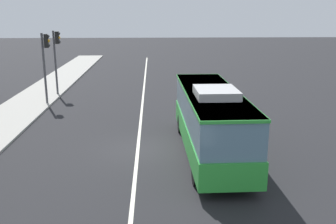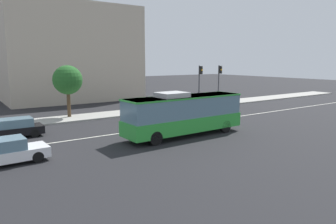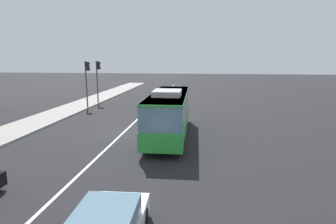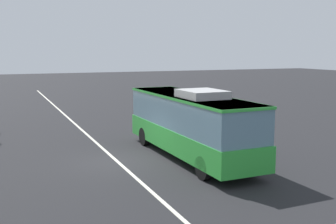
% 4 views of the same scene
% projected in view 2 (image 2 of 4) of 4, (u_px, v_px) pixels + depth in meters
% --- Properties ---
extents(ground_plane, '(160.00, 160.00, 0.00)m').
position_uv_depth(ground_plane, '(167.00, 127.00, 27.92)').
color(ground_plane, black).
extents(sidewalk_kerb, '(80.00, 3.58, 0.14)m').
position_uv_depth(sidewalk_kerb, '(124.00, 113.00, 34.77)').
color(sidewalk_kerb, '#9E9B93').
rests_on(sidewalk_kerb, ground_plane).
extents(lane_centre_line, '(76.00, 0.16, 0.01)m').
position_uv_depth(lane_centre_line, '(167.00, 127.00, 27.92)').
color(lane_centre_line, silver).
rests_on(lane_centre_line, ground_plane).
extents(transit_bus, '(10.04, 2.68, 3.46)m').
position_uv_depth(transit_bus, '(184.00, 113.00, 24.32)').
color(transit_bus, green).
rests_on(transit_bus, ground_plane).
extents(sedan_white, '(4.57, 1.97, 1.46)m').
position_uv_depth(sedan_white, '(4.00, 152.00, 17.72)').
color(sedan_white, white).
rests_on(sedan_white, ground_plane).
extents(sedan_black, '(4.52, 1.86, 1.46)m').
position_uv_depth(sedan_black, '(12.00, 128.00, 23.84)').
color(sedan_black, black).
rests_on(sedan_black, ground_plane).
extents(traffic_light_near_corner, '(0.35, 0.62, 5.20)m').
position_uv_depth(traffic_light_near_corner, '(200.00, 79.00, 38.30)').
color(traffic_light_near_corner, '#47474C').
rests_on(traffic_light_near_corner, ground_plane).
extents(traffic_light_far_corner, '(0.32, 0.62, 5.20)m').
position_uv_depth(traffic_light_far_corner, '(219.00, 78.00, 40.10)').
color(traffic_light_far_corner, '#47474C').
rests_on(traffic_light_far_corner, ground_plane).
extents(street_tree_kerbside_left, '(2.93, 2.93, 5.35)m').
position_uv_depth(street_tree_kerbside_left, '(68.00, 80.00, 31.54)').
color(street_tree_kerbside_left, '#4C3823').
rests_on(street_tree_kerbside_left, ground_plane).
extents(office_block_background, '(18.78, 14.18, 13.60)m').
position_uv_depth(office_block_background, '(68.00, 54.00, 47.52)').
color(office_block_background, '#B7A893').
rests_on(office_block_background, ground_plane).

